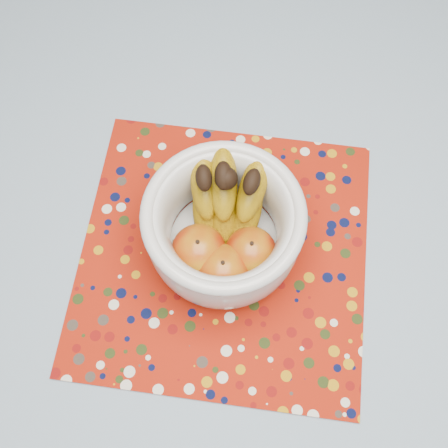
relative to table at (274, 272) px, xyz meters
The scene contains 4 objects.
table is the anchor object (origin of this frame).
tablecloth 0.08m from the table, ahead, with size 1.32×1.32×0.01m, color #6289A4.
placemat 0.12m from the table, behind, with size 0.39×0.39×0.00m, color maroon.
fruit_bowl 0.18m from the table, behind, with size 0.20×0.20×0.16m.
Camera 1 is at (-0.06, -0.25, 1.45)m, focal length 42.00 mm.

